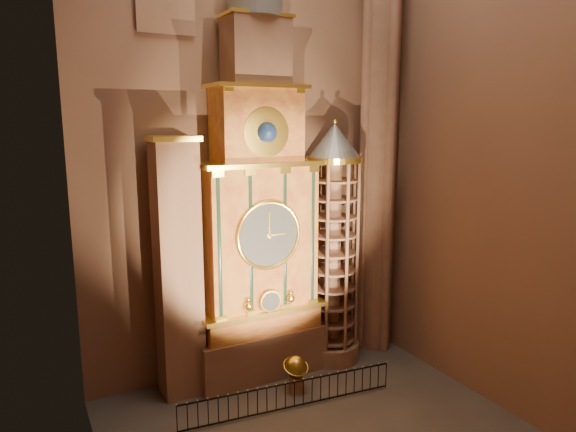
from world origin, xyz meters
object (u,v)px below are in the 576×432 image
astronomical_clock (258,221)px  iron_railing (290,395)px  portrait_tower (178,268)px  celestial_globe (296,371)px  stair_turret (333,247)px

astronomical_clock → iron_railing: bearing=-93.7°
portrait_tower → celestial_globe: (4.01, -2.16, -4.24)m
celestial_globe → portrait_tower: bearing=151.7°
stair_turret → celestial_globe: size_ratio=7.10×
stair_turret → iron_railing: (-3.70, -2.89, -4.70)m
portrait_tower → iron_railing: (3.20, -3.17, -4.58)m
portrait_tower → iron_railing: size_ratio=1.21×
stair_turret → astronomical_clock: bearing=175.7°
portrait_tower → iron_railing: portrait_tower is taller
astronomical_clock → stair_turret: astronomical_clock is taller
astronomical_clock → portrait_tower: 3.73m
portrait_tower → iron_railing: bearing=-44.8°
stair_turret → iron_railing: 6.65m
portrait_tower → celestial_globe: 6.22m
astronomical_clock → iron_railing: 6.88m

